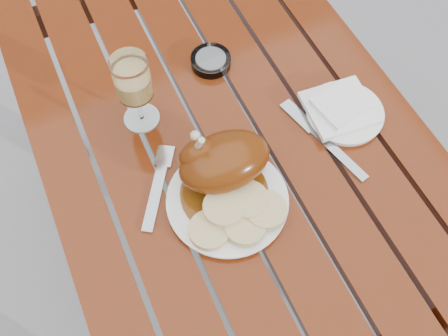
{
  "coord_description": "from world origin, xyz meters",
  "views": [
    {
      "loc": [
        -0.26,
        -0.58,
        1.65
      ],
      "look_at": [
        -0.05,
        -0.13,
        0.78
      ],
      "focal_mm": 40.0,
      "sensor_mm": 36.0,
      "label": 1
    }
  ],
  "objects_px": {
    "dinner_plate": "(227,201)",
    "wine_glass": "(136,92)",
    "side_plate": "(345,113)",
    "table": "(223,195)",
    "ashtray": "(211,61)"
  },
  "relations": [
    {
      "from": "dinner_plate",
      "to": "wine_glass",
      "type": "relative_size",
      "value": 1.31
    },
    {
      "from": "side_plate",
      "to": "wine_glass",
      "type": "bearing_deg",
      "value": 156.71
    },
    {
      "from": "wine_glass",
      "to": "side_plate",
      "type": "height_order",
      "value": "wine_glass"
    },
    {
      "from": "dinner_plate",
      "to": "side_plate",
      "type": "height_order",
      "value": "dinner_plate"
    },
    {
      "from": "table",
      "to": "side_plate",
      "type": "xyz_separation_m",
      "value": [
        0.25,
        -0.1,
        0.38
      ]
    },
    {
      "from": "dinner_plate",
      "to": "side_plate",
      "type": "distance_m",
      "value": 0.34
    },
    {
      "from": "side_plate",
      "to": "ashtray",
      "type": "bearing_deg",
      "value": 129.19
    },
    {
      "from": "ashtray",
      "to": "side_plate",
      "type": "bearing_deg",
      "value": -50.81
    },
    {
      "from": "wine_glass",
      "to": "ashtray",
      "type": "bearing_deg",
      "value": 21.59
    },
    {
      "from": "table",
      "to": "ashtray",
      "type": "xyz_separation_m",
      "value": [
        0.04,
        0.16,
        0.39
      ]
    },
    {
      "from": "dinner_plate",
      "to": "wine_glass",
      "type": "bearing_deg",
      "value": 107.88
    },
    {
      "from": "side_plate",
      "to": "table",
      "type": "bearing_deg",
      "value": 158.21
    },
    {
      "from": "dinner_plate",
      "to": "ashtray",
      "type": "height_order",
      "value": "ashtray"
    },
    {
      "from": "table",
      "to": "wine_glass",
      "type": "height_order",
      "value": "wine_glass"
    },
    {
      "from": "ashtray",
      "to": "wine_glass",
      "type": "bearing_deg",
      "value": -158.41
    }
  ]
}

